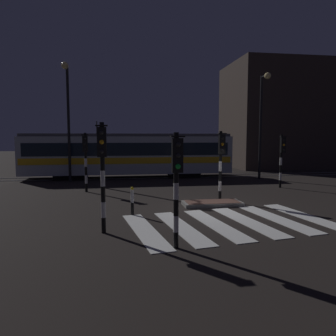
{
  "coord_description": "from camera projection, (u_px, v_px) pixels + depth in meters",
  "views": [
    {
      "loc": [
        -3.89,
        -12.78,
        3.01
      ],
      "look_at": [
        -1.34,
        3.76,
        1.4
      ],
      "focal_mm": 34.57,
      "sensor_mm": 36.0,
      "label": 1
    }
  ],
  "objects": [
    {
      "name": "traffic_light_median_centre",
      "position": [
        221.0,
        155.0,
        15.02
      ],
      "size": [
        0.36,
        0.42,
        3.28
      ],
      "color": "black",
      "rests_on": "ground"
    },
    {
      "name": "building_backdrop",
      "position": [
        309.0,
        116.0,
        33.37
      ],
      "size": [
        16.86,
        8.0,
        10.26
      ],
      "primitive_type": "cube",
      "color": "#382D28",
      "rests_on": "ground"
    },
    {
      "name": "traffic_light_corner_far_right",
      "position": [
        282.0,
        153.0,
        18.98
      ],
      "size": [
        0.36,
        0.42,
        3.15
      ],
      "color": "black",
      "rests_on": "ground"
    },
    {
      "name": "street_lamp_trackside_right",
      "position": [
        262.0,
        114.0,
        22.59
      ],
      "size": [
        0.44,
        1.21,
        7.33
      ],
      "color": "black",
      "rests_on": "ground"
    },
    {
      "name": "bollard_island_edge",
      "position": [
        132.0,
        201.0,
        12.41
      ],
      "size": [
        0.12,
        0.12,
        1.11
      ],
      "color": "black",
      "rests_on": "ground"
    },
    {
      "name": "traffic_light_corner_far_left",
      "position": [
        85.0,
        153.0,
        17.49
      ],
      "size": [
        0.36,
        0.42,
        3.24
      ],
      "color": "black",
      "rests_on": "ground"
    },
    {
      "name": "traffic_island",
      "position": [
        212.0,
        203.0,
        14.26
      ],
      "size": [
        2.59,
        1.1,
        0.18
      ],
      "color": "slate",
      "rests_on": "ground"
    },
    {
      "name": "traffic_light_corner_near_left",
      "position": [
        102.0,
        161.0,
        9.87
      ],
      "size": [
        0.36,
        0.42,
        3.46
      ],
      "color": "black",
      "rests_on": "ground"
    },
    {
      "name": "street_lamp_trackside_left",
      "position": [
        68.0,
        109.0,
        21.02
      ],
      "size": [
        0.44,
        1.21,
        7.67
      ],
      "color": "black",
      "rests_on": "ground"
    },
    {
      "name": "traffic_light_kerb_mid_left",
      "position": [
        177.0,
        173.0,
        8.5
      ],
      "size": [
        0.36,
        0.42,
        3.13
      ],
      "color": "black",
      "rests_on": "ground"
    },
    {
      "name": "tram",
      "position": [
        129.0,
        154.0,
        23.89
      ],
      "size": [
        15.3,
        2.58,
        4.15
      ],
      "color": "#B2BCC1",
      "rests_on": "ground"
    },
    {
      "name": "crosswalk_zebra",
      "position": [
        231.0,
        223.0,
        11.36
      ],
      "size": [
        7.52,
        5.28,
        0.02
      ],
      "color": "silver",
      "rests_on": "ground"
    },
    {
      "name": "rail_far",
      "position": [
        169.0,
        175.0,
        25.24
      ],
      "size": [
        80.0,
        0.12,
        0.03
      ],
      "primitive_type": "cube",
      "color": "#59595E",
      "rests_on": "ground"
    },
    {
      "name": "rail_near",
      "position": [
        172.0,
        178.0,
        23.83
      ],
      "size": [
        80.0,
        0.12,
        0.03
      ],
      "primitive_type": "cube",
      "color": "#59595E",
      "rests_on": "ground"
    },
    {
      "name": "ground_plane",
      "position": [
        213.0,
        209.0,
        13.45
      ],
      "size": [
        120.0,
        120.0,
        0.0
      ],
      "primitive_type": "plane",
      "color": "black"
    }
  ]
}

